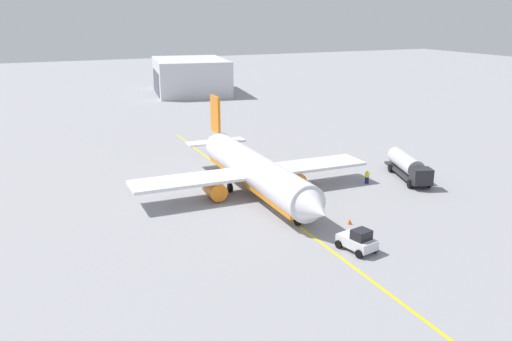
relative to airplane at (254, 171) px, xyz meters
name	(u,v)px	position (x,y,z in m)	size (l,w,h in m)	color
ground_plane	(256,194)	(0.46, -0.01, -2.81)	(400.00, 400.00, 0.00)	#939399
airplane	(254,171)	(0.00, 0.00, 0.00)	(33.82, 29.91, 9.98)	white
fuel_tanker	(408,166)	(2.91, 20.98, -1.08)	(11.23, 5.80, 3.15)	#2D2D33
pushback_tug	(358,241)	(18.98, 1.96, -1.80)	(3.93, 2.94, 2.20)	silver
refueling_worker	(367,177)	(2.47, 14.80, -1.99)	(0.63, 0.61, 1.71)	navy
safety_cone_nose	(350,222)	(13.20, 4.98, -2.53)	(0.50, 0.50, 0.56)	#F2590F
distant_hangar	(190,76)	(-83.98, 18.59, 1.72)	(27.81, 22.27, 9.08)	silver
taxi_line_marking	(256,194)	(0.46, -0.01, -2.81)	(71.34, 0.30, 0.01)	yellow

